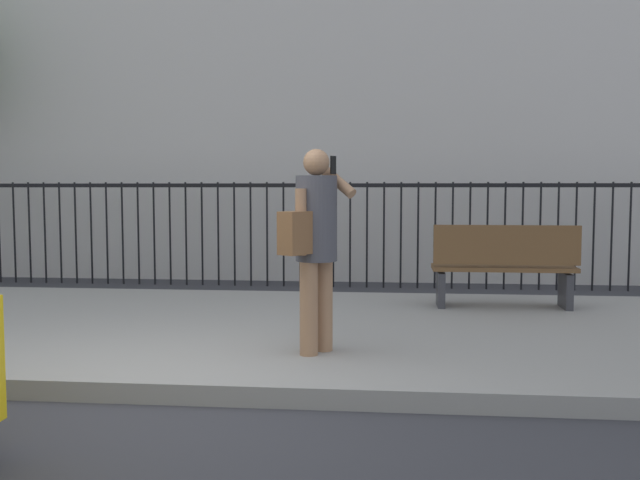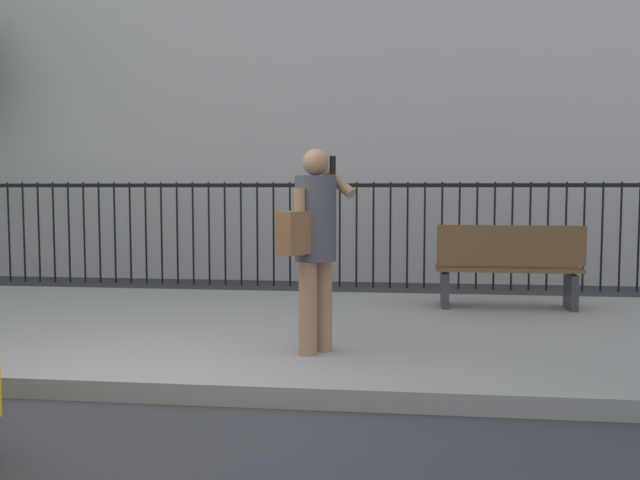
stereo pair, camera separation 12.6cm
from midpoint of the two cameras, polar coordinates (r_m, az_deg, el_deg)
The scene contains 5 objects.
ground_plane at distance 5.16m, azimuth -14.25°, elevation -12.87°, with size 60.00×60.00×0.00m, color #333338.
sidewalk at distance 7.17m, azimuth -7.85°, elevation -7.30°, with size 28.00×4.40×0.15m, color gray.
iron_fence at distance 10.66m, azimuth -2.82°, elevation 1.65°, with size 12.03×0.04×1.60m.
pedestrian_on_phone at distance 5.66m, azimuth 0.10°, elevation 0.37°, with size 0.62×0.72×1.68m.
street_bench at distance 8.09m, azimuth 15.65°, elevation -1.98°, with size 1.60×0.45×0.95m.
Camera 2 is at (1.87, -4.59, 1.51)m, focal length 39.01 mm.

